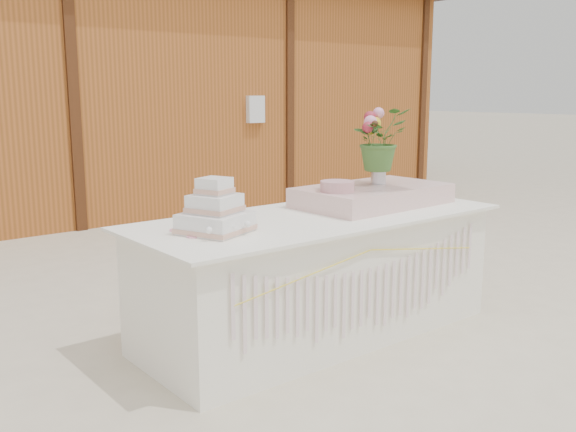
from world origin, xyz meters
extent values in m
plane|color=beige|center=(0.00, 0.00, 0.00)|extent=(80.00, 80.00, 0.00)
cube|color=#9F5221|center=(0.00, 6.00, 1.50)|extent=(12.00, 4.00, 3.00)
cube|color=white|center=(0.00, 0.00, 0.38)|extent=(2.28, 0.88, 0.75)
cube|color=white|center=(0.00, 0.00, 0.76)|extent=(2.40, 1.00, 0.02)
cube|color=white|center=(-0.77, -0.02, 0.83)|extent=(0.42, 0.42, 0.11)
cube|color=#D8A088|center=(-0.77, -0.02, 0.79)|extent=(0.43, 0.43, 0.03)
cube|color=white|center=(-0.77, -0.02, 0.93)|extent=(0.30, 0.30, 0.10)
cube|color=#D8A088|center=(-0.77, -0.02, 0.90)|extent=(0.32, 0.32, 0.03)
cube|color=white|center=(-0.77, -0.02, 1.03)|extent=(0.20, 0.20, 0.09)
cube|color=#D8A088|center=(-0.77, -0.02, 1.00)|extent=(0.21, 0.21, 0.03)
cylinder|color=silver|center=(0.17, 0.01, 0.78)|extent=(0.24, 0.24, 0.01)
cylinder|color=silver|center=(0.17, 0.01, 0.81)|extent=(0.07, 0.07, 0.04)
cylinder|color=silver|center=(0.17, 0.01, 0.83)|extent=(0.28, 0.28, 0.01)
cylinder|color=#C58E90|center=(0.17, 0.01, 0.90)|extent=(0.22, 0.22, 0.13)
cube|color=beige|center=(0.54, 0.05, 0.84)|extent=(1.06, 0.64, 0.13)
cylinder|color=silver|center=(0.63, 0.09, 0.97)|extent=(0.10, 0.10, 0.14)
imported|color=#396227|center=(0.63, 0.09, 1.25)|extent=(0.40, 0.35, 0.43)
camera|label=1|loc=(-2.60, -2.93, 1.52)|focal=40.00mm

